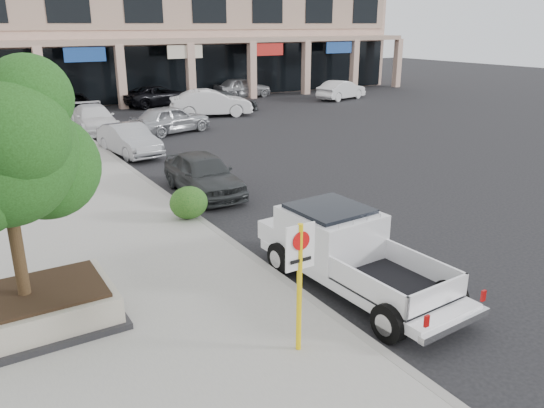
{
  "coord_description": "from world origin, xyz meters",
  "views": [
    {
      "loc": [
        -7.22,
        -9.01,
        5.45
      ],
      "look_at": [
        -0.81,
        1.5,
        1.26
      ],
      "focal_mm": 35.0,
      "sensor_mm": 36.0,
      "label": 1
    }
  ],
  "objects_px": {
    "planter": "(28,310)",
    "lot_car_b": "(211,103)",
    "lot_car_a": "(171,119)",
    "lot_car_d": "(157,96)",
    "no_parking_sign": "(300,271)",
    "lot_car_e": "(242,87)",
    "curb_car_b": "(129,140)",
    "lot_car_f": "(341,90)",
    "pickup_truck": "(358,256)",
    "planter_tree": "(9,151)",
    "lot_car_c": "(223,101)",
    "curb_car_a": "(203,174)",
    "curb_car_c": "(94,119)",
    "curb_car_d": "(74,105)"
  },
  "relations": [
    {
      "from": "lot_car_b",
      "to": "lot_car_c",
      "type": "height_order",
      "value": "lot_car_b"
    },
    {
      "from": "curb_car_b",
      "to": "lot_car_f",
      "type": "xyz_separation_m",
      "value": [
        19.15,
        9.36,
        0.03
      ]
    },
    {
      "from": "planter_tree",
      "to": "lot_car_a",
      "type": "height_order",
      "value": "planter_tree"
    },
    {
      "from": "planter_tree",
      "to": "curb_car_a",
      "type": "relative_size",
      "value": 0.97
    },
    {
      "from": "curb_car_b",
      "to": "lot_car_f",
      "type": "relative_size",
      "value": 0.95
    },
    {
      "from": "lot_car_a",
      "to": "planter",
      "type": "bearing_deg",
      "value": 136.04
    },
    {
      "from": "lot_car_a",
      "to": "curb_car_d",
      "type": "bearing_deg",
      "value": 6.55
    },
    {
      "from": "pickup_truck",
      "to": "lot_car_e",
      "type": "distance_m",
      "value": 31.88
    },
    {
      "from": "planter_tree",
      "to": "no_parking_sign",
      "type": "bearing_deg",
      "value": -42.1
    },
    {
      "from": "curb_car_c",
      "to": "lot_car_a",
      "type": "relative_size",
      "value": 1.09
    },
    {
      "from": "lot_car_d",
      "to": "lot_car_c",
      "type": "bearing_deg",
      "value": -164.2
    },
    {
      "from": "lot_car_b",
      "to": "lot_car_d",
      "type": "xyz_separation_m",
      "value": [
        -1.3,
        5.99,
        -0.11
      ]
    },
    {
      "from": "curb_car_c",
      "to": "lot_car_b",
      "type": "xyz_separation_m",
      "value": [
        7.41,
        1.29,
        0.13
      ]
    },
    {
      "from": "curb_car_a",
      "to": "planter",
      "type": "bearing_deg",
      "value": -134.21
    },
    {
      "from": "lot_car_a",
      "to": "lot_car_f",
      "type": "relative_size",
      "value": 1.01
    },
    {
      "from": "no_parking_sign",
      "to": "lot_car_d",
      "type": "distance_m",
      "value": 30.75
    },
    {
      "from": "lot_car_a",
      "to": "lot_car_b",
      "type": "relative_size",
      "value": 0.88
    },
    {
      "from": "lot_car_a",
      "to": "lot_car_b",
      "type": "bearing_deg",
      "value": -62.15
    },
    {
      "from": "no_parking_sign",
      "to": "lot_car_e",
      "type": "height_order",
      "value": "no_parking_sign"
    },
    {
      "from": "lot_car_f",
      "to": "lot_car_d",
      "type": "bearing_deg",
      "value": 57.73
    },
    {
      "from": "no_parking_sign",
      "to": "lot_car_e",
      "type": "xyz_separation_m",
      "value": [
        15.36,
        30.45,
        -0.86
      ]
    },
    {
      "from": "curb_car_b",
      "to": "lot_car_a",
      "type": "height_order",
      "value": "lot_car_a"
    },
    {
      "from": "lot_car_b",
      "to": "curb_car_c",
      "type": "bearing_deg",
      "value": 115.89
    },
    {
      "from": "lot_car_c",
      "to": "planter_tree",
      "type": "bearing_deg",
      "value": 152.52
    },
    {
      "from": "curb_car_b",
      "to": "lot_car_a",
      "type": "bearing_deg",
      "value": 41.16
    },
    {
      "from": "planter",
      "to": "lot_car_a",
      "type": "bearing_deg",
      "value": 61.06
    },
    {
      "from": "curb_car_d",
      "to": "lot_car_f",
      "type": "relative_size",
      "value": 1.17
    },
    {
      "from": "lot_car_d",
      "to": "lot_car_e",
      "type": "distance_m",
      "value": 7.23
    },
    {
      "from": "pickup_truck",
      "to": "lot_car_d",
      "type": "relative_size",
      "value": 1.04
    },
    {
      "from": "planter_tree",
      "to": "curb_car_a",
      "type": "distance_m",
      "value": 9.01
    },
    {
      "from": "no_parking_sign",
      "to": "curb_car_b",
      "type": "bearing_deg",
      "value": 82.77
    },
    {
      "from": "planter",
      "to": "lot_car_b",
      "type": "distance_m",
      "value": 24.4
    },
    {
      "from": "curb_car_a",
      "to": "curb_car_c",
      "type": "bearing_deg",
      "value": 93.33
    },
    {
      "from": "planter",
      "to": "curb_car_d",
      "type": "xyz_separation_m",
      "value": [
        6.04,
        24.64,
        0.22
      ]
    },
    {
      "from": "lot_car_c",
      "to": "curb_car_a",
      "type": "bearing_deg",
      "value": 158.14
    },
    {
      "from": "pickup_truck",
      "to": "curb_car_a",
      "type": "bearing_deg",
      "value": 86.6
    },
    {
      "from": "no_parking_sign",
      "to": "curb_car_c",
      "type": "distance_m",
      "value": 22.46
    },
    {
      "from": "pickup_truck",
      "to": "lot_car_c",
      "type": "bearing_deg",
      "value": 67.13
    },
    {
      "from": "curb_car_a",
      "to": "lot_car_d",
      "type": "distance_m",
      "value": 21.09
    },
    {
      "from": "lot_car_a",
      "to": "lot_car_b",
      "type": "height_order",
      "value": "lot_car_b"
    },
    {
      "from": "planter_tree",
      "to": "lot_car_c",
      "type": "height_order",
      "value": "planter_tree"
    },
    {
      "from": "planter_tree",
      "to": "lot_car_f",
      "type": "xyz_separation_m",
      "value": [
        24.91,
        22.2,
        -2.71
      ]
    },
    {
      "from": "curb_car_c",
      "to": "lot_car_d",
      "type": "distance_m",
      "value": 9.5
    },
    {
      "from": "planter_tree",
      "to": "lot_car_d",
      "type": "relative_size",
      "value": 0.79
    },
    {
      "from": "lot_car_b",
      "to": "lot_car_f",
      "type": "bearing_deg",
      "value": -64.76
    },
    {
      "from": "curb_car_b",
      "to": "curb_car_d",
      "type": "relative_size",
      "value": 0.81
    },
    {
      "from": "planter_tree",
      "to": "lot_car_e",
      "type": "relative_size",
      "value": 0.88
    },
    {
      "from": "lot_car_e",
      "to": "planter",
      "type": "bearing_deg",
      "value": 142.99
    },
    {
      "from": "lot_car_f",
      "to": "curb_car_c",
      "type": "bearing_deg",
      "value": 84.61
    },
    {
      "from": "lot_car_a",
      "to": "lot_car_d",
      "type": "distance_m",
      "value": 10.19
    }
  ]
}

